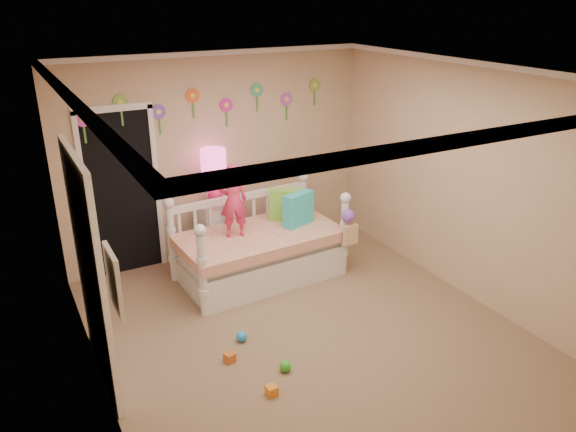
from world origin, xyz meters
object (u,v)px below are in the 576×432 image
daybed (259,237)px  table_lamp (214,168)px  child (233,201)px  nightstand (217,231)px

daybed → table_lamp: table_lamp is taller
daybed → child: bearing=168.2°
daybed → nightstand: (-0.25, 0.72, -0.14)m
child → table_lamp: table_lamp is taller
nightstand → daybed: bearing=-78.0°
child → nightstand: 0.93m
nightstand → table_lamp: (0.00, 0.00, 0.85)m
table_lamp → nightstand: bearing=0.0°
child → table_lamp: 0.70m
child → nightstand: child is taller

